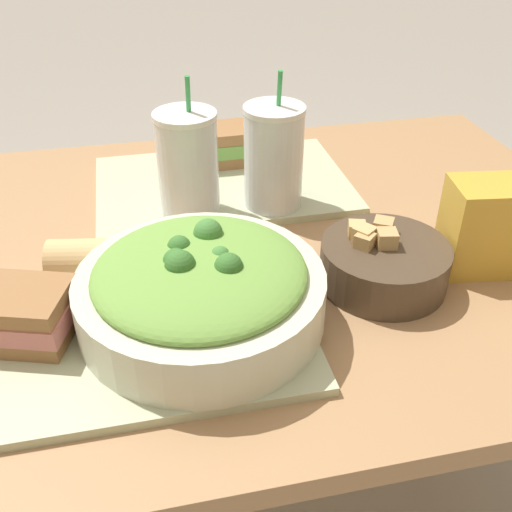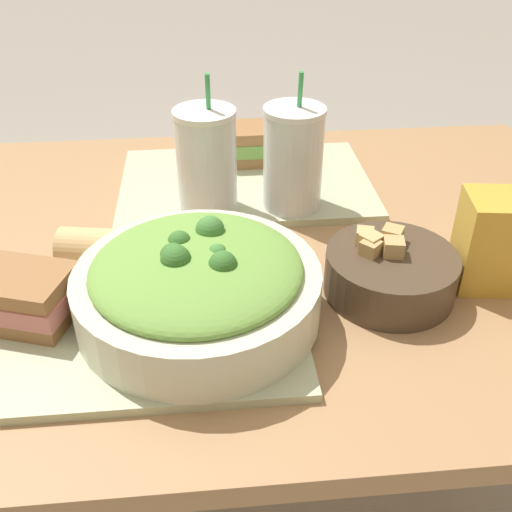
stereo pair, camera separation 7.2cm
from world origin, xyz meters
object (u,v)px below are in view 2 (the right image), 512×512
object	(u,v)px
soup_bowl	(390,271)
baguette_far	(257,139)
baguette_near	(122,250)
chip_bag	(504,242)
sandwich_near	(19,296)
drink_cup_red	(293,161)
sandwich_far	(259,143)
drink_cup_dark	(207,165)
salad_bowl	(198,284)

from	to	relation	value
soup_bowl	baguette_far	bearing A→B (deg)	106.97
baguette_near	chip_bag	size ratio (longest dim) A/B	1.33
sandwich_near	drink_cup_red	distance (m)	0.44
sandwich_near	baguette_near	distance (m)	0.15
drink_cup_red	chip_bag	bearing A→B (deg)	-41.65
baguette_near	sandwich_far	xyz separation A→B (m)	(0.22, 0.33, 0.00)
drink_cup_dark	drink_cup_red	bearing A→B (deg)	0.00
salad_bowl	drink_cup_dark	bearing A→B (deg)	85.79
baguette_near	sandwich_near	bearing A→B (deg)	140.67
sandwich_near	drink_cup_red	size ratio (longest dim) A/B	0.69
salad_bowl	baguette_far	xyz separation A→B (m)	(0.12, 0.47, -0.02)
baguette_near	chip_bag	bearing A→B (deg)	-87.08
soup_bowl	baguette_far	distance (m)	0.45
soup_bowl	chip_bag	xyz separation A→B (m)	(0.15, 0.01, 0.03)
sandwich_far	drink_cup_dark	distance (m)	0.20
soup_bowl	baguette_near	distance (m)	0.35
baguette_near	drink_cup_red	world-z (taller)	drink_cup_red
chip_bag	baguette_near	bearing A→B (deg)	-179.27
salad_bowl	baguette_far	bearing A→B (deg)	76.05
baguette_near	drink_cup_red	bearing A→B (deg)	-48.39
drink_cup_red	sandwich_near	bearing A→B (deg)	-145.64
baguette_near	drink_cup_dark	world-z (taller)	drink_cup_dark
sandwich_far	salad_bowl	bearing A→B (deg)	-105.27
soup_bowl	drink_cup_red	xyz separation A→B (m)	(-0.09, 0.22, 0.05)
baguette_far	sandwich_near	bearing A→B (deg)	128.13
soup_bowl	baguette_far	xyz separation A→B (m)	(-0.13, 0.43, 0.01)
soup_bowl	drink_cup_red	world-z (taller)	drink_cup_red
drink_cup_red	baguette_near	bearing A→B (deg)	-148.65
sandwich_far	chip_bag	distance (m)	0.48
baguette_far	drink_cup_red	xyz separation A→B (m)	(0.04, -0.20, 0.05)
chip_bag	sandwich_near	bearing A→B (deg)	-169.01
drink_cup_dark	drink_cup_red	distance (m)	0.13
sandwich_far	baguette_far	bearing A→B (deg)	89.58
sandwich_far	drink_cup_dark	size ratio (longest dim) A/B	0.62
sandwich_far	baguette_far	world-z (taller)	sandwich_far
soup_bowl	sandwich_far	distance (m)	0.42
salad_bowl	baguette_far	size ratio (longest dim) A/B	2.26
drink_cup_red	salad_bowl	bearing A→B (deg)	-120.00
baguette_near	soup_bowl	bearing A→B (deg)	-91.38
baguette_near	drink_cup_red	xyz separation A→B (m)	(0.25, 0.15, 0.05)
sandwich_near	drink_cup_dark	bearing A→B (deg)	65.17
drink_cup_red	chip_bag	size ratio (longest dim) A/B	1.68
baguette_near	drink_cup_dark	bearing A→B (deg)	-27.63
salad_bowl	baguette_far	distance (m)	0.48
baguette_near	baguette_far	world-z (taller)	same
baguette_near	chip_bag	xyz separation A→B (m)	(0.49, -0.06, 0.02)
sandwich_near	chip_bag	world-z (taller)	chip_bag
salad_bowl	chip_bag	distance (m)	0.40
salad_bowl	drink_cup_red	xyz separation A→B (m)	(0.15, 0.26, 0.03)
sandwich_near	baguette_far	xyz separation A→B (m)	(0.33, 0.45, -0.00)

